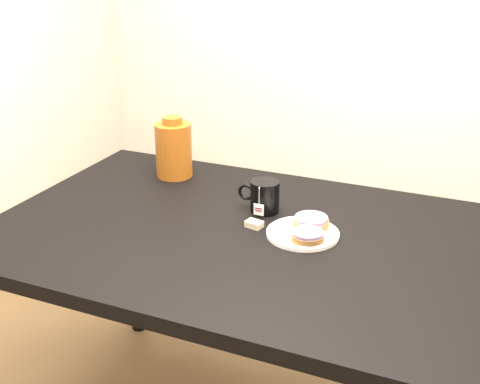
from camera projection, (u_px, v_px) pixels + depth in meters
The scene contains 7 objects.
table at pixel (247, 258), 1.67m from camera, with size 1.40×0.90×0.75m.
plate at pixel (303, 233), 1.61m from camera, with size 0.20×0.20×0.01m.
bagel_back at pixel (311, 221), 1.64m from camera, with size 0.14×0.14×0.03m.
bagel_front at pixel (308, 236), 1.56m from camera, with size 0.09×0.09×0.03m.
mug at pixel (264, 196), 1.74m from camera, with size 0.13×0.09×0.09m.
teabag_pouch at pixel (254, 224), 1.65m from camera, with size 0.04×0.03×0.02m, color #C6B793.
bagel_package at pixel (174, 149), 1.98m from camera, with size 0.15×0.15×0.20m.
Camera 1 is at (0.56, -1.36, 1.48)m, focal length 45.00 mm.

